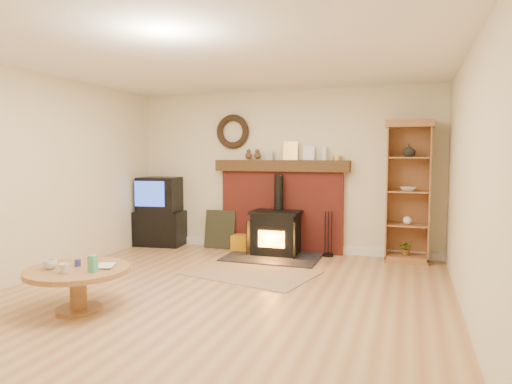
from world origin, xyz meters
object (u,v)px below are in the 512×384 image
(wood_stove, at_px, (275,234))
(tv_unit, at_px, (160,213))
(coffee_table, at_px, (78,276))
(curio_cabinet, at_px, (408,192))

(wood_stove, bearing_deg, tv_unit, 174.73)
(coffee_table, bearing_deg, curio_cabinet, 46.84)
(curio_cabinet, bearing_deg, wood_stove, -171.59)
(curio_cabinet, xyz_separation_m, coffee_table, (-3.11, -3.32, -0.67))
(wood_stove, xyz_separation_m, coffee_table, (-1.18, -3.03, 0.02))
(wood_stove, bearing_deg, curio_cabinet, 8.41)
(wood_stove, distance_m, curio_cabinet, 2.07)
(tv_unit, xyz_separation_m, curio_cabinet, (4.07, 0.09, 0.46))
(tv_unit, distance_m, coffee_table, 3.37)
(wood_stove, relative_size, curio_cabinet, 0.68)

